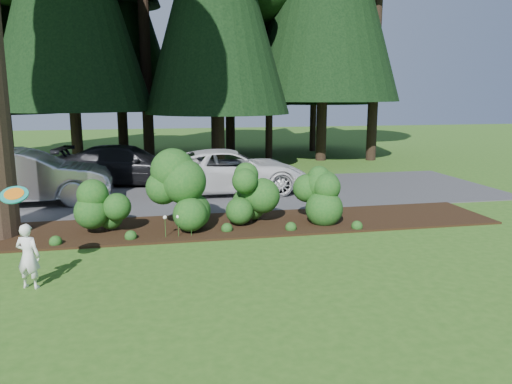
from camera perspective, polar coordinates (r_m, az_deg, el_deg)
ground at (r=9.62m, az=-6.26°, el=-9.16°), size 80.00×80.00×0.00m
mulch_bed at (r=12.70m, az=-7.68°, el=-4.00°), size 16.00×2.50×0.05m
driveway at (r=16.84m, az=-8.72°, el=-0.29°), size 22.00×6.00×0.03m
shrub_row at (r=12.49m, az=-4.21°, el=-0.50°), size 6.53×1.60×1.61m
lily_cluster at (r=11.75m, az=-8.90°, el=-2.92°), size 0.69×0.09×0.57m
car_silver_wagon at (r=16.58m, az=-24.96°, el=1.58°), size 5.12×1.96×1.67m
car_white_suv at (r=16.88m, az=-2.99°, el=2.42°), size 5.28×2.47×1.46m
car_dark_suv at (r=18.99m, az=-14.53°, el=3.02°), size 5.20×2.79×1.43m
child at (r=9.53m, az=-24.60°, el=-6.68°), size 0.49×0.40×1.16m
frisbee at (r=9.39m, az=-25.92°, el=-0.27°), size 0.46×0.41×0.24m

